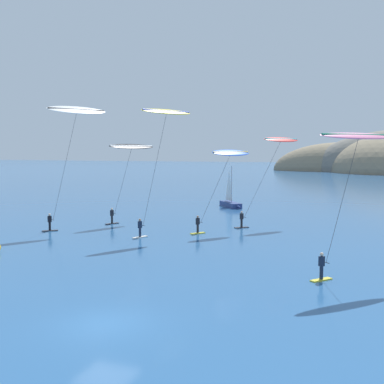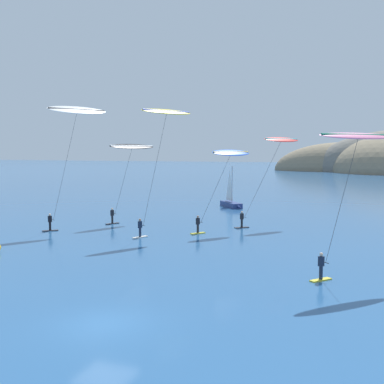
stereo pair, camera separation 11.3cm
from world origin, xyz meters
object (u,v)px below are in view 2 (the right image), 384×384
(kitesurfer_white, at_px, (76,117))
(kitesurfer_red, at_px, (278,147))
(sailboat_near, at_px, (232,203))
(kitesurfer_yellow, at_px, (164,122))
(kitesurfer_pink, at_px, (355,147))
(kitesurfer_blue, at_px, (228,159))
(kitesurfer_black, at_px, (131,152))

(kitesurfer_white, xyz_separation_m, kitesurfer_red, (18.26, 9.82, -2.91))
(sailboat_near, bearing_deg, kitesurfer_yellow, -89.80)
(sailboat_near, xyz_separation_m, kitesurfer_yellow, (0.08, -22.68, 9.79))
(kitesurfer_yellow, bearing_deg, kitesurfer_red, 48.91)
(kitesurfer_pink, distance_m, kitesurfer_yellow, 19.72)
(kitesurfer_blue, bearing_deg, sailboat_near, 104.94)
(sailboat_near, distance_m, kitesurfer_blue, 20.14)
(kitesurfer_white, relative_size, kitesurfer_blue, 1.54)
(sailboat_near, bearing_deg, kitesurfer_pink, -62.02)
(kitesurfer_yellow, distance_m, kitesurfer_blue, 7.30)
(kitesurfer_white, height_order, kitesurfer_black, kitesurfer_white)
(kitesurfer_red, xyz_separation_m, kitesurfer_black, (-15.39, -3.78, -0.51))
(kitesurfer_black, bearing_deg, kitesurfer_white, -115.41)
(kitesurfer_red, distance_m, kitesurfer_black, 15.86)
(kitesurfer_white, height_order, kitesurfer_blue, kitesurfer_white)
(kitesurfer_yellow, height_order, kitesurfer_black, kitesurfer_yellow)
(kitesurfer_white, bearing_deg, sailboat_near, 67.07)
(sailboat_near, distance_m, kitesurfer_yellow, 24.70)
(sailboat_near, bearing_deg, kitesurfer_blue, -75.06)
(kitesurfer_black, bearing_deg, kitesurfer_yellow, -41.90)
(kitesurfer_white, distance_m, kitesurfer_black, 7.51)
(kitesurfer_pink, bearing_deg, kitesurfer_yellow, 150.65)
(kitesurfer_white, bearing_deg, kitesurfer_yellow, -0.28)
(kitesurfer_pink, xyz_separation_m, kitesurfer_yellow, (-17.06, 9.59, 2.41))
(sailboat_near, relative_size, kitesurfer_white, 0.46)
(kitesurfer_white, bearing_deg, kitesurfer_blue, 16.01)
(kitesurfer_white, relative_size, kitesurfer_red, 1.32)
(kitesurfer_blue, bearing_deg, kitesurfer_yellow, -139.03)
(kitesurfer_yellow, bearing_deg, sailboat_near, 90.20)
(kitesurfer_white, bearing_deg, kitesurfer_pink, -19.84)
(kitesurfer_white, bearing_deg, kitesurfer_red, 28.27)
(kitesurfer_yellow, distance_m, kitesurfer_black, 9.52)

